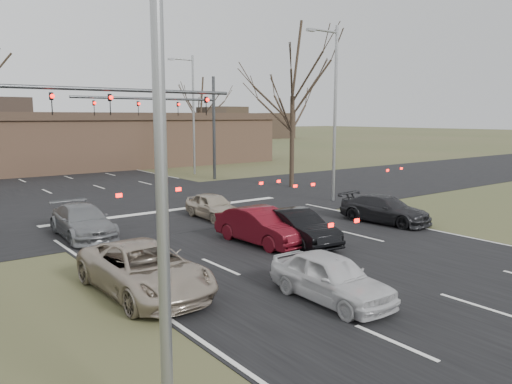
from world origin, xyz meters
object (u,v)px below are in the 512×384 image
Objects in this scene: streetlight_right_near at (333,105)px; car_silver_ahead at (213,206)px; mast_arm_far at (182,115)px; car_silver_suv at (145,269)px; car_charcoal_sedan at (385,209)px; building at (66,141)px; streetlight_right_far at (192,109)px; car_red_ahead at (262,226)px; car_grey_ahead at (83,221)px; car_black_hatch at (297,227)px; car_white_sedan at (331,277)px; mast_arm_near at (66,113)px; streetlight_left at (170,69)px.

streetlight_right_near is 2.74× the size of car_silver_ahead.
mast_arm_far reaches higher than car_silver_suv.
car_silver_suv is at bearing -178.41° from car_charcoal_sedan.
building is at bearing 89.06° from car_silver_ahead.
streetlight_right_far is 2.34× the size of car_red_ahead.
car_red_ahead is (-9.32, -5.36, -4.88)m from streetlight_right_near.
car_silver_suv is at bearing -93.53° from car_grey_ahead.
car_charcoal_sedan is at bearing -111.94° from streetlight_right_near.
streetlight_right_far is at bearing 50.86° from car_grey_ahead.
car_black_hatch is 8.80m from car_grey_ahead.
car_white_sedan is 1.05× the size of car_silver_ahead.
streetlight_right_far is (14.55, 14.00, 0.51)m from mast_arm_near.
streetlight_right_near reaches higher than car_white_sedan.
car_silver_suv is (-8.50, -35.74, -1.96)m from building.
streetlight_right_near reaches higher than car_grey_ahead.
car_grey_ahead is at bearing 77.46° from streetlight_left.
car_charcoal_sedan is at bearing -97.07° from streetlight_right_far.
streetlight_right_far is at bearing -56.35° from building.
streetlight_right_near is 11.81m from car_red_ahead.
mast_arm_far reaches higher than car_black_hatch.
car_silver_suv is 13.15m from car_charcoal_sedan.
streetlight_left is 35.92m from streetlight_right_far.
streetlight_right_near is at bearing 2.65° from car_silver_ahead.
car_black_hatch is 0.93× the size of car_charcoal_sedan.
car_red_ahead is 1.17× the size of car_silver_ahead.
car_white_sedan reaches higher than car_charcoal_sedan.
streetlight_right_far reaches higher than car_charcoal_sedan.
mast_arm_near is 2.76× the size of car_charcoal_sedan.
car_black_hatch is (3.27, 5.05, 0.02)m from car_white_sedan.
car_grey_ahead reaches higher than car_charcoal_sedan.
mast_arm_near is 5.39m from car_grey_ahead.
car_charcoal_sedan is (-2.32, -5.76, -4.95)m from streetlight_right_near.
car_grey_ahead is at bearing 131.28° from car_red_ahead.
car_silver_ahead is at bearing 129.20° from car_charcoal_sedan.
car_grey_ahead is 1.25× the size of car_silver_ahead.
streetlight_left and streetlight_right_near have the same top height.
mast_arm_far is 2.53× the size of car_charcoal_sedan.
car_white_sedan is at bearing -72.97° from car_grey_ahead.
car_black_hatch is at bearing -106.38° from mast_arm_far.
mast_arm_far reaches higher than car_grey_ahead.
car_silver_suv is (-1.27, -10.74, -4.37)m from mast_arm_near.
building reaches higher than car_silver_ahead.
car_grey_ahead is (-0.49, -3.06, -4.41)m from mast_arm_near.
mast_arm_far is 2.20× the size of car_silver_suv.
streetlight_right_near is (14.05, -3.00, 0.51)m from mast_arm_near.
car_red_ahead is at bearing -150.08° from streetlight_right_near.
car_grey_ahead is (-14.54, -0.06, -4.92)m from streetlight_right_near.
car_grey_ahead is 7.44m from car_red_ahead.
mast_arm_far is at bearing -128.11° from streetlight_right_far.
mast_arm_far is 30.89m from streetlight_left.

